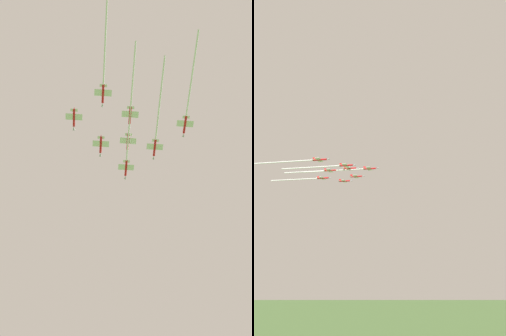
% 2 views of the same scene
% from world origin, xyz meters
% --- Properties ---
extents(jet_lead, '(56.79, 8.23, 2.37)m').
position_xyz_m(jet_lead, '(-13.86, 8.95, 209.23)').
color(jet_lead, red).
extents(jet_port_inner, '(11.35, 8.23, 2.37)m').
position_xyz_m(jet_port_inner, '(-10.44, 22.23, 207.85)').
color(jet_port_inner, red).
extents(jet_starboard_inner, '(53.26, 8.23, 2.37)m').
position_xyz_m(jet_starboard_inner, '(-26.43, -3.86, 208.05)').
color(jet_starboard_inner, red).
extents(jet_port_outer, '(11.35, 8.23, 2.37)m').
position_xyz_m(jet_port_outer, '(-12.47, 8.88, 210.21)').
color(jet_port_outer, red).
extents(jet_starboard_outer, '(11.35, 8.23, 2.37)m').
position_xyz_m(jet_starboard_outer, '(-23.17, 36.34, 208.42)').
color(jet_starboard_outer, red).
extents(jet_center_rear, '(52.26, 8.23, 2.37)m').
position_xyz_m(jet_center_rear, '(-40.10, -16.62, 208.27)').
color(jet_center_rear, red).
extents(jet_port_trail, '(42.49, 8.23, 2.37)m').
position_xyz_m(jet_port_trail, '(-37.30, 10.15, 209.42)').
color(jet_port_trail, red).
extents(jet_starboard_trail, '(50.42, 8.23, 2.37)m').
position_xyz_m(jet_starboard_trail, '(-50.67, 24.29, 207.84)').
color(jet_starboard_trail, red).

